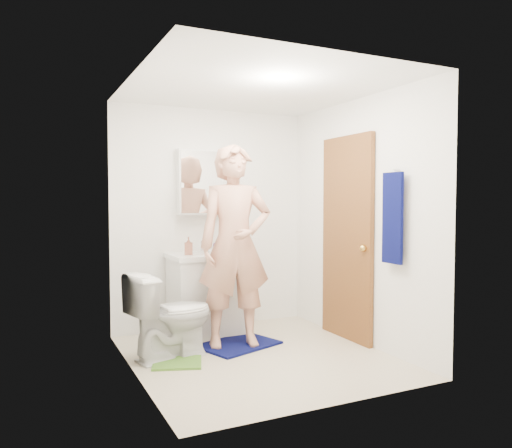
{
  "coord_description": "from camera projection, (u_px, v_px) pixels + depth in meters",
  "views": [
    {
      "loc": [
        -1.92,
        -3.99,
        1.41
      ],
      "look_at": [
        0.1,
        0.25,
        1.18
      ],
      "focal_mm": 35.0,
      "sensor_mm": 36.0,
      "label": 1
    }
  ],
  "objects": [
    {
      "name": "floor",
      "position": [
        258.0,
        357.0,
        4.49
      ],
      "size": [
        2.2,
        2.4,
        0.02
      ],
      "primitive_type": "cube",
      "color": "beige",
      "rests_on": "ground"
    },
    {
      "name": "ceiling",
      "position": [
        258.0,
        86.0,
        4.38
      ],
      "size": [
        2.2,
        2.4,
        0.02
      ],
      "primitive_type": "cube",
      "color": "white",
      "rests_on": "ground"
    },
    {
      "name": "wall_back",
      "position": [
        211.0,
        219.0,
        5.53
      ],
      "size": [
        2.2,
        0.02,
        2.4
      ],
      "primitive_type": "cube",
      "color": "white",
      "rests_on": "ground"
    },
    {
      "name": "wall_front",
      "position": [
        337.0,
        231.0,
        3.34
      ],
      "size": [
        2.2,
        0.02,
        2.4
      ],
      "primitive_type": "cube",
      "color": "white",
      "rests_on": "ground"
    },
    {
      "name": "wall_left",
      "position": [
        133.0,
        226.0,
        3.96
      ],
      "size": [
        0.02,
        2.4,
        2.4
      ],
      "primitive_type": "cube",
      "color": "white",
      "rests_on": "ground"
    },
    {
      "name": "wall_right",
      "position": [
        360.0,
        221.0,
        4.91
      ],
      "size": [
        0.02,
        2.4,
        2.4
      ],
      "primitive_type": "cube",
      "color": "white",
      "rests_on": "ground"
    },
    {
      "name": "vanity_cabinet",
      "position": [
        208.0,
        296.0,
        5.23
      ],
      "size": [
        0.75,
        0.55,
        0.8
      ],
      "primitive_type": "cube",
      "color": "white",
      "rests_on": "floor"
    },
    {
      "name": "countertop",
      "position": [
        208.0,
        256.0,
        5.21
      ],
      "size": [
        0.79,
        0.59,
        0.05
      ],
      "primitive_type": "cube",
      "color": "white",
      "rests_on": "vanity_cabinet"
    },
    {
      "name": "sink_basin",
      "position": [
        207.0,
        254.0,
        5.21
      ],
      "size": [
        0.4,
        0.4,
        0.03
      ],
      "primitive_type": "cylinder",
      "color": "white",
      "rests_on": "countertop"
    },
    {
      "name": "faucet",
      "position": [
        202.0,
        246.0,
        5.37
      ],
      "size": [
        0.03,
        0.03,
        0.12
      ],
      "primitive_type": "cylinder",
      "color": "silver",
      "rests_on": "countertop"
    },
    {
      "name": "medicine_cabinet",
      "position": [
        200.0,
        182.0,
        5.38
      ],
      "size": [
        0.5,
        0.12,
        0.7
      ],
      "primitive_type": "cube",
      "color": "white",
      "rests_on": "wall_back"
    },
    {
      "name": "mirror_panel",
      "position": [
        202.0,
        182.0,
        5.32
      ],
      "size": [
        0.46,
        0.01,
        0.66
      ],
      "primitive_type": "cube",
      "color": "white",
      "rests_on": "wall_back"
    },
    {
      "name": "door",
      "position": [
        347.0,
        238.0,
        5.04
      ],
      "size": [
        0.05,
        0.8,
        2.05
      ],
      "primitive_type": "cube",
      "color": "brown",
      "rests_on": "ground"
    },
    {
      "name": "door_knob",
      "position": [
        363.0,
        248.0,
        4.73
      ],
      "size": [
        0.07,
        0.07,
        0.07
      ],
      "primitive_type": "sphere",
      "color": "gold",
      "rests_on": "door"
    },
    {
      "name": "towel",
      "position": [
        393.0,
        218.0,
        4.36
      ],
      "size": [
        0.03,
        0.24,
        0.8
      ],
      "primitive_type": "cube",
      "color": "#070C47",
      "rests_on": "wall_right"
    },
    {
      "name": "towel_hook",
      "position": [
        397.0,
        170.0,
        4.36
      ],
      "size": [
        0.06,
        0.02,
        0.02
      ],
      "primitive_type": "cylinder",
      "rotation": [
        0.0,
        1.57,
        0.0
      ],
      "color": "silver",
      "rests_on": "wall_right"
    },
    {
      "name": "toilet",
      "position": [
        171.0,
        315.0,
        4.43
      ],
      "size": [
        0.84,
        0.6,
        0.77
      ],
      "primitive_type": "imported",
      "rotation": [
        0.0,
        0.0,
        1.81
      ],
      "color": "white",
      "rests_on": "floor"
    },
    {
      "name": "bath_mat",
      "position": [
        238.0,
        344.0,
        4.82
      ],
      "size": [
        0.85,
        0.72,
        0.02
      ],
      "primitive_type": "cube",
      "rotation": [
        0.0,
        0.0,
        0.33
      ],
      "color": "#070C47",
      "rests_on": "floor"
    },
    {
      "name": "green_rug",
      "position": [
        177.0,
        363.0,
        4.28
      ],
      "size": [
        0.5,
        0.46,
        0.02
      ],
      "primitive_type": "cube",
      "rotation": [
        0.0,
        0.0,
        -0.34
      ],
      "color": "#52882D",
      "rests_on": "floor"
    },
    {
      "name": "soap_dispenser",
      "position": [
        188.0,
        246.0,
        5.08
      ],
      "size": [
        0.1,
        0.1,
        0.18
      ],
      "primitive_type": "imported",
      "rotation": [
        0.0,
        0.0,
        -0.3
      ],
      "color": "#A9644F",
      "rests_on": "countertop"
    },
    {
      "name": "toothbrush_cup",
      "position": [
        218.0,
        247.0,
        5.41
      ],
      "size": [
        0.12,
        0.12,
        0.09
      ],
      "primitive_type": "imported",
      "rotation": [
        0.0,
        0.0,
        -0.03
      ],
      "color": "#6A3A81",
      "rests_on": "countertop"
    },
    {
      "name": "man",
      "position": [
        235.0,
        245.0,
        4.73
      ],
      "size": [
        0.77,
        0.58,
        1.91
      ],
      "primitive_type": "imported",
      "rotation": [
        0.0,
        0.0,
        -0.18
      ],
      "color": "tan",
      "rests_on": "bath_mat"
    }
  ]
}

